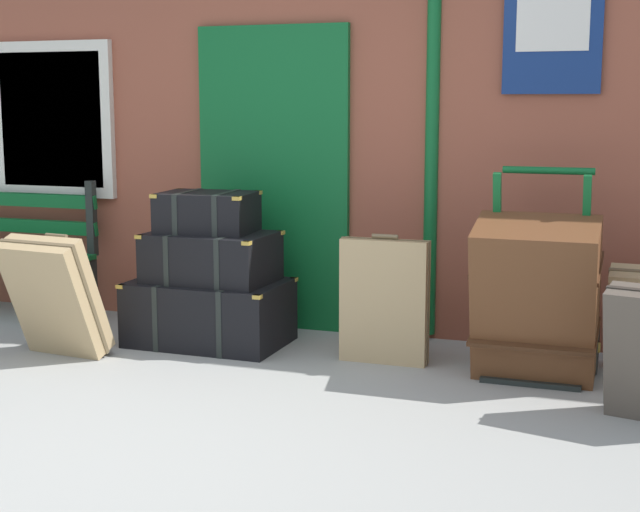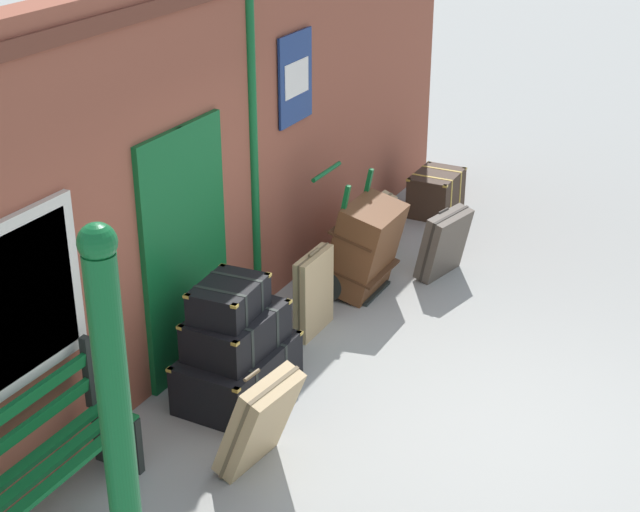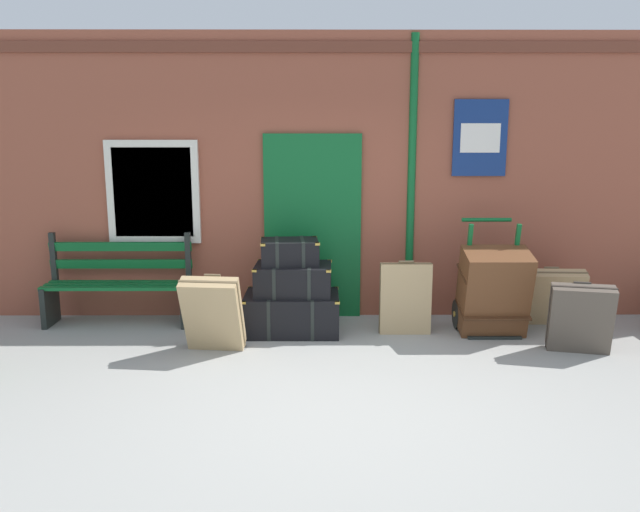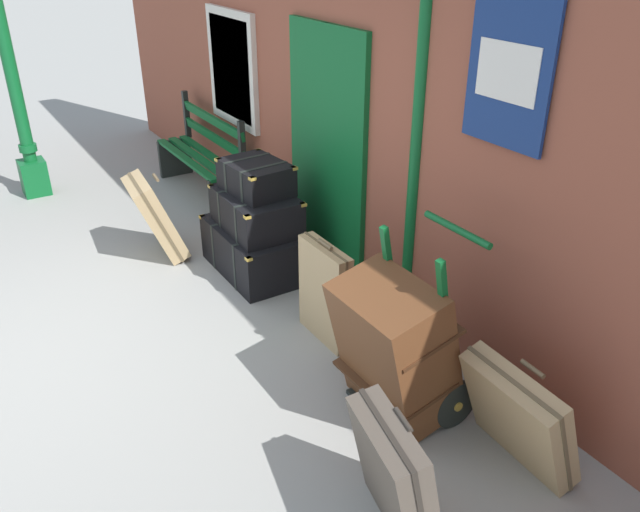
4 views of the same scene
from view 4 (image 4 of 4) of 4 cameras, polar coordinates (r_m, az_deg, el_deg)
name	(u,v)px [view 4 (image 4 of 4)]	position (r m, az deg, el deg)	size (l,w,h in m)	color
ground_plane	(57,358)	(5.04, -22.38, -8.39)	(60.00, 60.00, 0.00)	gray
brick_facade	(357,90)	(5.28, 3.28, 14.58)	(10.40, 0.35, 3.20)	brown
lamp_post	(17,99)	(7.79, -25.38, 12.51)	(0.28, 0.28, 2.89)	#0F5B28
platform_bench	(203,157)	(7.39, -10.43, 8.71)	(1.60, 0.43, 1.01)	#0F5B28
steamer_trunk_base	(256,249)	(5.71, -5.69, 0.65)	(1.02, 0.66, 0.43)	black
steamer_trunk_middle	(256,211)	(5.54, -5.71, 4.02)	(0.83, 0.58, 0.33)	black
steamer_trunk_top	(256,177)	(5.47, -5.72, 7.00)	(0.64, 0.50, 0.27)	black
porters_trolley	(415,366)	(4.19, 8.44, -9.67)	(0.71, 0.60, 1.20)	black
large_brown_trunk	(395,348)	(3.97, 6.69, -8.15)	(0.70, 0.63, 0.96)	brown
suitcase_olive	(325,293)	(4.68, 0.44, -3.33)	(0.55, 0.13, 0.80)	tan
suitcase_tan	(156,217)	(6.05, -14.41, 3.38)	(0.60, 0.51, 0.78)	tan
suitcase_umber	(395,475)	(3.38, 6.71, -18.81)	(0.64, 0.44, 0.71)	#51473D
suitcase_caramel	(519,417)	(3.85, 17.31, -13.54)	(0.70, 0.41, 0.66)	tan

